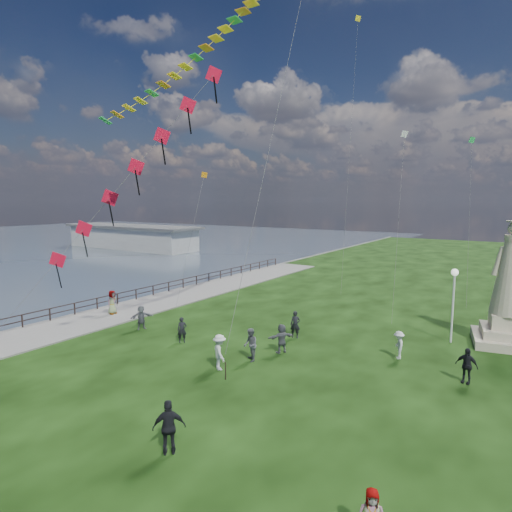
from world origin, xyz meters
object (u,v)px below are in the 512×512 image
Objects in this scene: person_2 at (220,352)px; person_10 at (112,303)px; lamppost at (454,290)px; person_0 at (182,330)px; person_1 at (250,345)px; person_8 at (399,345)px; person_5 at (141,317)px; pier_pavilion at (131,237)px; person_3 at (169,427)px; person_6 at (295,325)px; statue at (510,299)px; person_9 at (467,366)px; person_11 at (282,338)px.

person_2 is 14.03m from person_10.
person_0 is (-13.97, -9.17, -2.55)m from lamppost.
person_1 is at bearing -132.74° from lamppost.
lamppost reaches higher than person_8.
person_5 is (-18.21, -8.67, -2.51)m from lamppost.
person_2 is at bearing -79.73° from person_5.
person_10 is (-13.49, 3.85, -0.02)m from person_2.
pier_pavilion is 16.07× the size of person_2.
person_2 is 7.56m from person_3.
person_0 is at bearing -146.71° from lamppost.
person_0 is 0.87× the size of person_1.
person_1 is at bearing -67.71° from person_5.
person_0 is at bearing -37.57° from pier_pavilion.
person_0 is 7.17m from person_6.
statue reaches higher than person_1.
person_1 is at bearing -74.10° from person_2.
pier_pavilion is at bearing -143.74° from person_8.
person_10 reaches higher than person_6.
person_6 is (0.83, 6.78, -0.07)m from person_2.
person_3 is 1.25× the size of person_8.
statue reaches higher than person_2.
person_1 is 0.98× the size of person_2.
statue reaches higher than person_5.
person_3 is 1.11× the size of person_9.
person_10 is (-4.63, 1.25, 0.08)m from person_5.
lamppost reaches higher than person_9.
person_5 is at bearing -154.55° from lamppost.
lamppost is 11.07m from person_11.
person_2 is at bearing -144.90° from person_9.
person_11 is (0.78, 2.06, -0.06)m from person_1.
lamppost is 2.67× the size of person_6.
person_3 is (-9.10, -19.53, -1.89)m from statue.
person_8 is at bearing -89.02° from person_10.
lamppost is at bearing -37.89° from person_5.
pier_pavilion is 66.50m from lamppost.
person_1 is (52.13, -36.27, -0.93)m from pier_pavilion.
person_2 is 9.23m from person_5.
lamppost is 2.79× the size of person_5.
person_11 reaches higher than person_8.
statue is 4.45× the size of person_11.
person_5 is 1.06× the size of person_8.
statue is 23.50m from person_5.
lamppost is 2.65× the size of person_9.
pier_pavilion is at bearing 41.07° from person_10.
person_3 is at bearing -126.03° from statue.
lamppost reaches higher than person_0.
person_10 is (-8.88, 1.75, 0.12)m from person_0.
person_10 is at bearing 19.74° from person_2.
person_3 is 14.39m from person_9.
person_2 is at bearing -108.35° from person_3.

